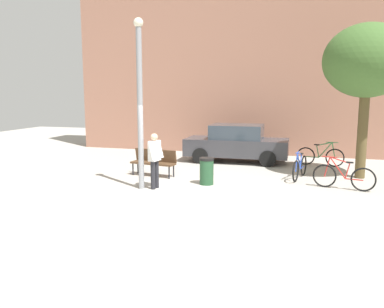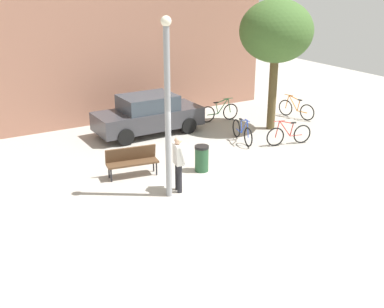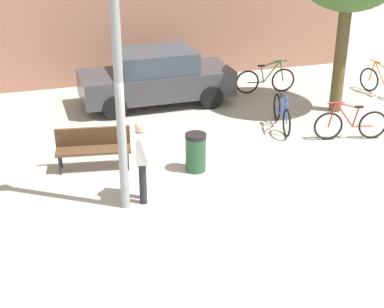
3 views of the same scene
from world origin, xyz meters
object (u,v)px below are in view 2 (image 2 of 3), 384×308
(person_by_lamppost, at_px, (179,160))
(bicycle_blue, at_px, (242,132))
(lamppost, at_px, (168,103))
(park_bench, at_px, (132,159))
(parked_car_charcoal, at_px, (148,115))
(trash_bin, at_px, (202,158))
(bicycle_red, at_px, (289,135))
(bicycle_orange, at_px, (296,109))
(bicycle_green, at_px, (219,112))
(plaza_tree, at_px, (276,32))

(person_by_lamppost, distance_m, bicycle_blue, 4.95)
(person_by_lamppost, bearing_deg, lamppost, -161.80)
(park_bench, height_order, parked_car_charcoal, parked_car_charcoal)
(parked_car_charcoal, xyz_separation_m, trash_bin, (-0.19, -4.33, -0.35))
(person_by_lamppost, distance_m, parked_car_charcoal, 5.52)
(parked_car_charcoal, bearing_deg, bicycle_red, -44.42)
(bicycle_red, xyz_separation_m, trash_bin, (-4.08, -0.53, 0.05))
(lamppost, bearing_deg, park_bench, 99.98)
(park_bench, distance_m, bicycle_red, 6.16)
(person_by_lamppost, height_order, bicycle_red, person_by_lamppost)
(bicycle_blue, relative_size, bicycle_orange, 1.01)
(trash_bin, bearing_deg, bicycle_red, 7.34)
(bicycle_blue, xyz_separation_m, bicycle_green, (0.73, 2.68, 0.00))
(lamppost, height_order, parked_car_charcoal, lamppost)
(plaza_tree, bearing_deg, bicycle_red, -110.07)
(bicycle_orange, bearing_deg, lamppost, -153.93)
(bicycle_red, bearing_deg, trash_bin, -172.66)
(bicycle_green, bearing_deg, trash_bin, -129.12)
(bicycle_blue, height_order, trash_bin, bicycle_blue)
(bicycle_green, xyz_separation_m, trash_bin, (-3.53, -4.34, 0.05))
(bicycle_red, xyz_separation_m, bicycle_blue, (-1.28, 1.14, 0.00))
(trash_bin, bearing_deg, park_bench, 159.56)
(trash_bin, bearing_deg, parked_car_charcoal, 87.47)
(parked_car_charcoal, distance_m, trash_bin, 4.35)
(lamppost, distance_m, parked_car_charcoal, 6.07)
(person_by_lamppost, bearing_deg, park_bench, 112.30)
(plaza_tree, bearing_deg, person_by_lamppost, -151.32)
(plaza_tree, distance_m, bicycle_orange, 4.03)
(plaza_tree, relative_size, trash_bin, 5.98)
(park_bench, relative_size, bicycle_blue, 0.93)
(person_by_lamppost, xyz_separation_m, trash_bin, (1.36, 0.96, -0.54))
(person_by_lamppost, bearing_deg, bicycle_blue, 32.17)
(bicycle_red, height_order, bicycle_blue, same)
(lamppost, height_order, plaza_tree, plaza_tree)
(person_by_lamppost, height_order, plaza_tree, plaza_tree)
(bicycle_orange, xyz_separation_m, bicycle_green, (-3.17, 1.29, 0.00))
(plaza_tree, height_order, bicycle_green, plaza_tree)
(bicycle_blue, height_order, parked_car_charcoal, parked_car_charcoal)
(lamppost, xyz_separation_m, bicycle_orange, (8.44, 4.13, -2.33))
(bicycle_blue, xyz_separation_m, parked_car_charcoal, (-2.61, 2.67, 0.39))
(bicycle_orange, distance_m, bicycle_green, 3.42)
(bicycle_green, bearing_deg, bicycle_red, -81.80)
(lamppost, height_order, bicycle_blue, lamppost)
(plaza_tree, height_order, bicycle_blue, plaza_tree)
(person_by_lamppost, height_order, bicycle_orange, person_by_lamppost)
(bicycle_green, bearing_deg, bicycle_orange, -22.20)
(bicycle_blue, distance_m, parked_car_charcoal, 3.76)
(parked_car_charcoal, bearing_deg, plaza_tree, -23.04)
(person_by_lamppost, distance_m, trash_bin, 1.75)
(park_bench, relative_size, bicycle_green, 0.92)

